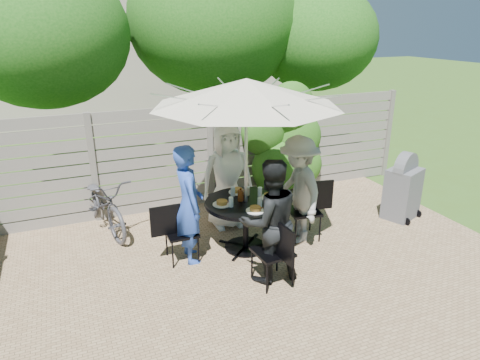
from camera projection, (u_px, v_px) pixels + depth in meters
name	position (u px, v px, depth m)	size (l,w,h in m)	color
backyard_envelope	(136.00, 41.00, 13.42)	(60.00, 60.00, 5.00)	#34531A
patio_table	(246.00, 216.00, 6.17)	(1.21, 1.21, 0.76)	black
umbrella	(246.00, 92.00, 5.56)	(2.67, 2.67, 2.49)	silver
chair_back	(225.00, 207.00, 7.11)	(0.45, 0.67, 0.92)	black
person_back	(227.00, 176.00, 6.79)	(0.85, 0.55, 1.73)	white
chair_left	(181.00, 244.00, 5.95)	(0.63, 0.42, 0.87)	black
person_left	(189.00, 205.00, 5.80)	(0.61, 0.40, 1.68)	#2646A8
chair_front	(273.00, 265.00, 5.41)	(0.48, 0.68, 0.92)	black
person_front	(270.00, 222.00, 5.34)	(0.80, 0.62, 1.64)	black
chair_right	(304.00, 222.00, 6.57)	(0.70, 0.52, 0.93)	black
person_right	(298.00, 190.00, 6.34)	(1.06, 0.61, 1.65)	#999894
plate_back	(237.00, 191.00, 6.40)	(0.26, 0.26, 0.06)	white
plate_left	(222.00, 203.00, 5.97)	(0.26, 0.26, 0.06)	white
plate_front	(255.00, 209.00, 5.76)	(0.26, 0.26, 0.06)	white
plate_right	(269.00, 196.00, 6.20)	(0.26, 0.26, 0.06)	white
glass_back	(233.00, 191.00, 6.26)	(0.07, 0.07, 0.14)	silver
glass_left	(231.00, 202.00, 5.89)	(0.07, 0.07, 0.14)	silver
glass_front	(260.00, 203.00, 5.87)	(0.07, 0.07, 0.14)	silver
glass_right	(260.00, 192.00, 6.24)	(0.07, 0.07, 0.14)	silver
syrup_jug	(241.00, 195.00, 6.09)	(0.09, 0.09, 0.16)	#59280C
coffee_cup	(247.00, 191.00, 6.30)	(0.08, 0.08, 0.12)	#C6B293
bicycle	(103.00, 203.00, 6.77)	(0.62, 1.77, 0.93)	#333338
bbq_grill	(403.00, 189.00, 7.18)	(0.70, 0.63, 1.17)	#4E4F53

